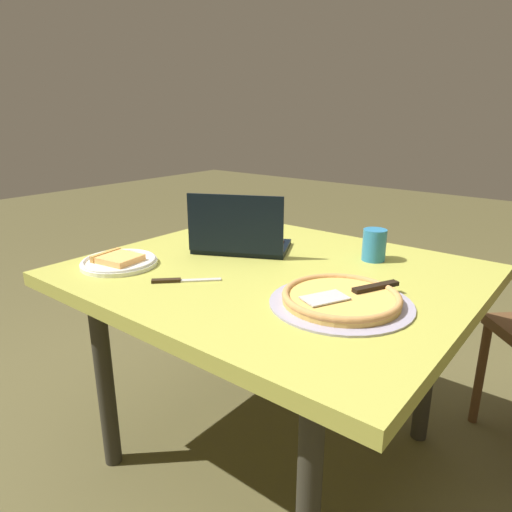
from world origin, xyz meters
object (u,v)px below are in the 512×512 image
pizza_plate (119,261)px  table_knife (179,280)px  drink_cup (374,245)px  laptop (240,239)px  dining_table (274,289)px  pizza_tray (341,298)px

pizza_plate → table_knife: pizza_plate is taller
table_knife → pizza_plate: bearing=4.2°
table_knife → drink_cup: bearing=-123.2°
pizza_plate → laptop: bearing=-120.2°
dining_table → pizza_plate: bearing=34.4°
dining_table → pizza_tray: size_ratio=3.18×
laptop → pizza_tray: size_ratio=1.04×
laptop → table_knife: bearing=99.3°
dining_table → laptop: size_ratio=3.05×
pizza_plate → table_knife: bearing=-175.8°
pizza_plate → table_knife: size_ratio=1.56×
dining_table → laptop: laptop is taller
laptop → dining_table: bearing=159.5°
pizza_tray → laptop: bearing=-20.6°
pizza_tray → dining_table: bearing=-20.7°
pizza_plate → drink_cup: size_ratio=2.31×
pizza_plate → pizza_tray: bearing=-166.7°
pizza_plate → drink_cup: (-0.64, -0.58, 0.04)m
dining_table → drink_cup: size_ratio=11.19×
dining_table → drink_cup: drink_cup is taller
pizza_plate → drink_cup: bearing=-137.8°
dining_table → table_knife: 0.32m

